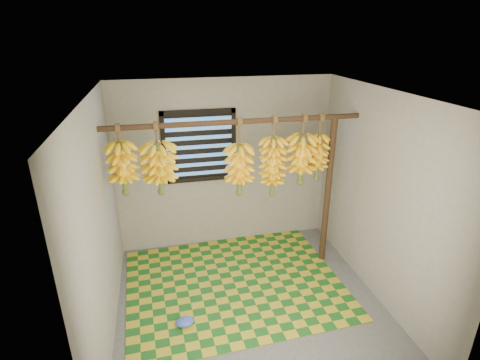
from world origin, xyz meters
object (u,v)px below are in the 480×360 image
object	(u,v)px
woven_mat	(234,283)
banana_bunch_b	(160,169)
banana_bunch_a	(123,168)
banana_bunch_d	(273,167)
banana_bunch_c	(239,170)
banana_bunch_f	(318,157)
plastic_bag	(185,322)
banana_bunch_e	(301,160)
support_post	(328,193)

from	to	relation	value
woven_mat	banana_bunch_b	bearing A→B (deg)	161.49
banana_bunch_a	banana_bunch_d	xyz separation A→B (m)	(1.73, 0.00, -0.12)
banana_bunch_c	banana_bunch_f	distance (m)	1.00
woven_mat	plastic_bag	world-z (taller)	plastic_bag
plastic_bag	banana_bunch_e	bearing A→B (deg)	28.52
banana_bunch_b	plastic_bag	bearing A→B (deg)	-81.53
plastic_bag	banana_bunch_a	bearing A→B (deg)	121.33
support_post	plastic_bag	size ratio (longest dim) A/B	9.82
banana_bunch_a	banana_bunch_f	world-z (taller)	same
banana_bunch_a	banana_bunch_f	xyz separation A→B (m)	(2.31, 0.00, -0.04)
plastic_bag	banana_bunch_d	size ratio (longest dim) A/B	0.20
support_post	woven_mat	world-z (taller)	support_post
support_post	banana_bunch_c	bearing A→B (deg)	180.00
banana_bunch_b	banana_bunch_c	world-z (taller)	same
banana_bunch_d	banana_bunch_a	bearing A→B (deg)	180.00
banana_bunch_f	banana_bunch_c	bearing A→B (deg)	180.00
banana_bunch_a	banana_bunch_c	distance (m)	1.32
banana_bunch_b	banana_bunch_f	xyz separation A→B (m)	(1.92, 0.00, -0.01)
banana_bunch_a	banana_bunch_d	bearing A→B (deg)	0.00
banana_bunch_c	woven_mat	bearing A→B (deg)	-115.56
banana_bunch_a	banana_bunch_e	distance (m)	2.10
plastic_bag	banana_bunch_e	world-z (taller)	banana_bunch_e
banana_bunch_c	support_post	bearing A→B (deg)	0.00
banana_bunch_f	banana_bunch_b	bearing A→B (deg)	-180.00
banana_bunch_b	banana_bunch_e	size ratio (longest dim) A/B	0.96
woven_mat	plastic_bag	bearing A→B (deg)	-138.56
banana_bunch_c	banana_bunch_f	size ratio (longest dim) A/B	1.11
woven_mat	plastic_bag	size ratio (longest dim) A/B	12.84
banana_bunch_d	banana_bunch_e	bearing A→B (deg)	0.00
support_post	banana_bunch_e	distance (m)	0.63
banana_bunch_a	banana_bunch_b	size ratio (longest dim) A/B	0.96
banana_bunch_c	banana_bunch_e	distance (m)	0.78
banana_bunch_c	banana_bunch_e	size ratio (longest dim) A/B	1.07
support_post	banana_bunch_a	distance (m)	2.55
plastic_bag	banana_bunch_f	distance (m)	2.46
support_post	banana_bunch_e	size ratio (longest dim) A/B	2.28
banana_bunch_c	banana_bunch_f	xyz separation A→B (m)	(0.99, 0.00, 0.08)
plastic_bag	banana_bunch_f	world-z (taller)	banana_bunch_f
woven_mat	banana_bunch_f	distance (m)	1.89
plastic_bag	banana_bunch_c	distance (m)	1.80
woven_mat	banana_bunch_d	size ratio (longest dim) A/B	2.61
support_post	banana_bunch_d	distance (m)	0.87
banana_bunch_a	banana_bunch_b	bearing A→B (deg)	-0.00
plastic_bag	banana_bunch_f	xyz separation A→B (m)	(1.79, 0.86, 1.45)
woven_mat	banana_bunch_e	xyz separation A→B (m)	(0.91, 0.27, 1.48)
banana_bunch_b	banana_bunch_c	xyz separation A→B (m)	(0.92, 0.00, -0.09)
banana_bunch_e	banana_bunch_c	bearing A→B (deg)	180.00
banana_bunch_e	banana_bunch_f	distance (m)	0.21
banana_bunch_e	banana_bunch_d	bearing A→B (deg)	180.00
banana_bunch_d	banana_bunch_e	xyz separation A→B (m)	(0.36, 0.00, 0.07)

